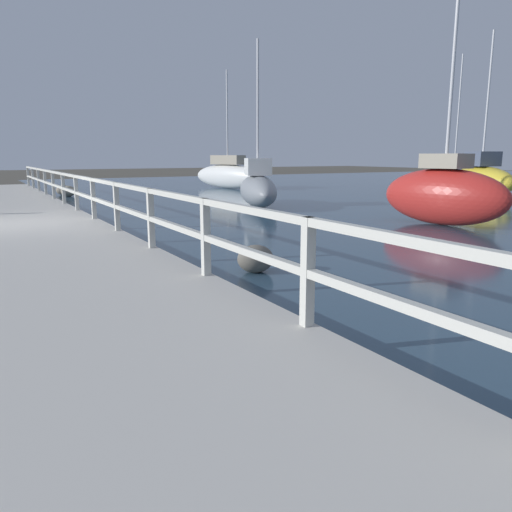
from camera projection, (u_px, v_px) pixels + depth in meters
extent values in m
plane|color=#4C473D|center=(10.00, 236.00, 11.69)|extent=(120.00, 120.00, 0.00)
cube|color=beige|center=(10.00, 230.00, 11.67)|extent=(4.10, 36.00, 0.28)
cube|color=beige|center=(308.00, 272.00, 4.58)|extent=(0.10, 0.10, 1.02)
cube|color=beige|center=(206.00, 237.00, 6.55)|extent=(0.10, 0.10, 1.02)
cube|color=beige|center=(151.00, 218.00, 8.53)|extent=(0.10, 0.10, 1.02)
cube|color=beige|center=(117.00, 207.00, 10.50)|extent=(0.10, 0.10, 1.02)
cube|color=beige|center=(93.00, 198.00, 12.48)|extent=(0.10, 0.10, 1.02)
cube|color=beige|center=(76.00, 193.00, 14.45)|extent=(0.10, 0.10, 1.02)
cube|color=beige|center=(63.00, 188.00, 16.43)|extent=(0.10, 0.10, 1.02)
cube|color=beige|center=(53.00, 185.00, 18.40)|extent=(0.10, 0.10, 1.02)
cube|color=beige|center=(45.00, 182.00, 20.38)|extent=(0.10, 0.10, 1.02)
cube|color=beige|center=(38.00, 180.00, 22.35)|extent=(0.10, 0.10, 1.02)
cube|color=beige|center=(33.00, 178.00, 24.33)|extent=(0.10, 0.10, 1.02)
cube|color=beige|center=(28.00, 176.00, 26.30)|extent=(0.10, 0.10, 1.02)
cube|color=beige|center=(92.00, 179.00, 12.38)|extent=(0.09, 32.50, 0.08)
cube|color=beige|center=(93.00, 198.00, 12.48)|extent=(0.09, 32.50, 0.08)
ellipsoid|color=#666056|center=(255.00, 259.00, 8.00)|extent=(0.60, 0.54, 0.45)
ellipsoid|color=gray|center=(68.00, 191.00, 22.98)|extent=(0.66, 0.59, 0.49)
ellipsoid|color=gray|center=(63.00, 190.00, 23.78)|extent=(0.64, 0.58, 0.48)
ellipsoid|color=gray|center=(258.00, 191.00, 18.42)|extent=(3.00, 4.98, 1.14)
cube|color=silver|center=(258.00, 167.00, 18.24)|extent=(1.34, 1.65, 0.61)
cylinder|color=silver|center=(258.00, 109.00, 17.84)|extent=(0.09, 0.09, 4.71)
ellipsoid|color=red|center=(444.00, 197.00, 13.39)|extent=(1.78, 3.78, 1.51)
cube|color=#9E937F|center=(446.00, 161.00, 13.21)|extent=(1.02, 1.23, 0.38)
cylinder|color=silver|center=(452.00, 81.00, 12.81)|extent=(0.09, 0.09, 4.42)
ellipsoid|color=white|center=(228.00, 176.00, 28.56)|extent=(2.23, 5.76, 1.35)
cube|color=#9E937F|center=(228.00, 160.00, 28.38)|extent=(1.20, 2.46, 0.52)
cylinder|color=silver|center=(227.00, 118.00, 27.92)|extent=(0.09, 0.09, 5.14)
ellipsoid|color=gold|center=(481.00, 182.00, 22.63)|extent=(2.82, 4.53, 1.38)
cube|color=#4C566B|center=(483.00, 159.00, 22.43)|extent=(1.41, 1.52, 0.65)
cylinder|color=silver|center=(488.00, 100.00, 21.92)|extent=(0.09, 0.09, 5.76)
ellipsoid|color=#192347|center=(453.00, 178.00, 30.38)|extent=(3.00, 5.67, 1.03)
cube|color=#4C566B|center=(454.00, 166.00, 30.24)|extent=(1.64, 2.48, 0.40)
cylinder|color=silver|center=(458.00, 113.00, 29.62)|extent=(0.09, 0.09, 6.63)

